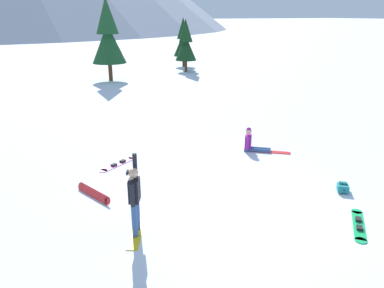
{
  "coord_description": "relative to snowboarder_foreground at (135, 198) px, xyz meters",
  "views": [
    {
      "loc": [
        -5.41,
        -8.0,
        5.17
      ],
      "look_at": [
        -0.32,
        2.75,
        1.0
      ],
      "focal_mm": 34.73,
      "sensor_mm": 36.0,
      "label": 1
    }
  ],
  "objects": [
    {
      "name": "ground_plane",
      "position": [
        3.24,
        0.16,
        -0.96
      ],
      "size": [
        800.0,
        800.0,
        0.0
      ],
      "primitive_type": "plane",
      "color": "silver"
    },
    {
      "name": "snowboarder_foreground",
      "position": [
        0.0,
        0.0,
        0.0
      ],
      "size": [
        0.91,
        1.44,
        2.03
      ],
      "color": "yellow",
      "rests_on": "ground_plane"
    },
    {
      "name": "snowboarder_midground",
      "position": [
        5.96,
        3.72,
        -0.63
      ],
      "size": [
        1.62,
        1.4,
        0.96
      ],
      "color": "#335184",
      "rests_on": "ground_plane"
    },
    {
      "name": "loose_snowboard_far_spare",
      "position": [
        0.75,
        4.61,
        -0.94
      ],
      "size": [
        1.67,
        1.16,
        0.09
      ],
      "color": "pink",
      "rests_on": "ground_plane"
    },
    {
      "name": "loose_snowboard_near_left",
      "position": [
        5.3,
        -2.13,
        -0.94
      ],
      "size": [
        1.43,
        1.45,
        0.09
      ],
      "color": "#19B259",
      "rests_on": "ground_plane"
    },
    {
      "name": "loose_snowboard_near_right",
      "position": [
        -0.57,
        2.42,
        -0.84
      ],
      "size": [
        0.72,
        1.59,
        0.24
      ],
      "color": "red",
      "rests_on": "ground_plane"
    },
    {
      "name": "backpack_teal",
      "position": [
        6.43,
        -0.5,
        -0.83
      ],
      "size": [
        0.54,
        0.56,
        0.29
      ],
      "color": "#1E7A7F",
      "rests_on": "ground_plane"
    },
    {
      "name": "pine_tree_tall",
      "position": [
        4.85,
        22.58,
        2.57
      ],
      "size": [
        2.71,
        2.71,
        6.49
      ],
      "color": "#472D19",
      "rests_on": "ground_plane"
    },
    {
      "name": "pine_tree_slender",
      "position": [
        12.52,
        24.56,
        1.65
      ],
      "size": [
        1.97,
        1.97,
        4.8
      ],
      "color": "#472D19",
      "rests_on": "ground_plane"
    },
    {
      "name": "pine_tree_broad",
      "position": [
        13.78,
        27.93,
        1.71
      ],
      "size": [
        2.01,
        2.01,
        4.9
      ],
      "color": "#472D19",
      "rests_on": "ground_plane"
    }
  ]
}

